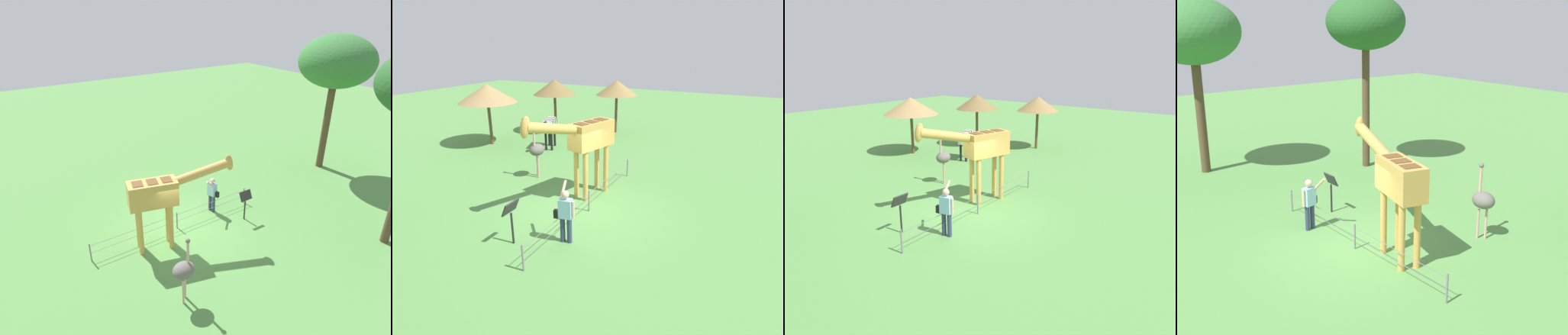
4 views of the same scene
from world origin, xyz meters
TOP-DOWN VIEW (x-y plane):
  - ground_plane at (0.00, 0.00)m, footprint 60.00×60.00m
  - giraffe at (-0.93, -0.39)m, footprint 3.86×1.48m
  - visitor at (1.91, 0.51)m, footprint 0.66×0.57m
  - ostrich at (-1.71, -3.04)m, footprint 0.70×0.56m
  - tree_east at (6.13, -4.84)m, footprint 3.16×3.16m
  - tree_northeast at (9.53, 0.86)m, footprint 3.65×3.65m
  - info_sign at (2.66, -0.75)m, footprint 0.56×0.21m
  - wire_fence at (0.00, 0.25)m, footprint 7.05×0.05m

SIDE VIEW (x-z plane):
  - ground_plane at x=0.00m, z-range 0.00..0.00m
  - wire_fence at x=0.00m, z-range 0.03..0.78m
  - visitor at x=1.91m, z-range 0.06..1.75m
  - info_sign at x=2.66m, z-range 0.29..1.61m
  - ostrich at x=-1.71m, z-range 0.05..2.30m
  - giraffe at x=-0.93m, z-range 0.48..3.87m
  - tree_northeast at x=9.53m, z-range 2.11..9.00m
  - tree_east at x=6.13m, z-range 2.35..9.40m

